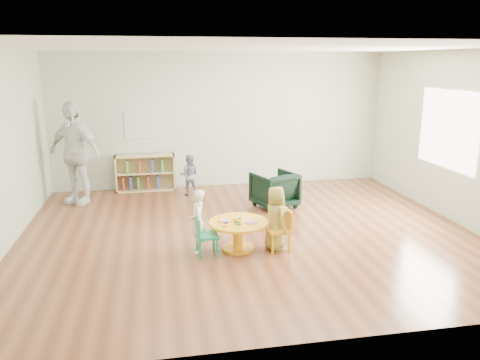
{
  "coord_description": "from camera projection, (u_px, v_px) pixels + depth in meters",
  "views": [
    {
      "loc": [
        -1.37,
        -6.76,
        2.62
      ],
      "look_at": [
        -0.19,
        -0.3,
        0.94
      ],
      "focal_mm": 35.0,
      "sensor_mm": 36.0,
      "label": 1
    }
  ],
  "objects": [
    {
      "name": "bookshelf",
      "position": [
        145.0,
        173.0,
        9.69
      ],
      "size": [
        1.2,
        0.3,
        0.75
      ],
      "color": "tan",
      "rests_on": "ground"
    },
    {
      "name": "activity_table",
      "position": [
        238.0,
        230.0,
        6.63
      ],
      "size": [
        0.84,
        0.84,
        0.46
      ],
      "rotation": [
        0.0,
        0.0,
        0.09
      ],
      "color": "#FFAC15",
      "rests_on": "ground"
    },
    {
      "name": "room",
      "position": [
        250.0,
        112.0,
        6.87
      ],
      "size": [
        7.1,
        7.0,
        2.8
      ],
      "color": "brown",
      "rests_on": "ground"
    },
    {
      "name": "child_right",
      "position": [
        276.0,
        218.0,
        6.59
      ],
      "size": [
        0.4,
        0.51,
        0.93
      ],
      "primitive_type": "imported",
      "rotation": [
        0.0,
        0.0,
        1.82
      ],
      "color": "yellow",
      "rests_on": "ground"
    },
    {
      "name": "adult_caretaker",
      "position": [
        74.0,
        153.0,
        8.66
      ],
      "size": [
        1.2,
        1.0,
        1.92
      ],
      "primitive_type": "imported",
      "rotation": [
        0.0,
        0.0,
        -0.57
      ],
      "color": "white",
      "rests_on": "ground"
    },
    {
      "name": "kid_chair_left",
      "position": [
        204.0,
        234.0,
        6.43
      ],
      "size": [
        0.32,
        0.32,
        0.56
      ],
      "rotation": [
        0.0,
        0.0,
        -1.51
      ],
      "color": "#1B996B",
      "rests_on": "ground"
    },
    {
      "name": "kid_chair_right",
      "position": [
        281.0,
        228.0,
        6.63
      ],
      "size": [
        0.35,
        0.35,
        0.59
      ],
      "rotation": [
        0.0,
        0.0,
        1.66
      ],
      "color": "#FFAC15",
      "rests_on": "ground"
    },
    {
      "name": "armchair",
      "position": [
        274.0,
        190.0,
        8.58
      ],
      "size": [
        0.9,
        0.92,
        0.65
      ],
      "primitive_type": "imported",
      "rotation": [
        0.0,
        0.0,
        3.5
      ],
      "color": "black",
      "rests_on": "ground"
    },
    {
      "name": "alphabet_poster",
      "position": [
        143.0,
        125.0,
        9.56
      ],
      "size": [
        0.74,
        0.01,
        0.54
      ],
      "color": "white",
      "rests_on": "ground"
    },
    {
      "name": "child_left",
      "position": [
        198.0,
        221.0,
        6.51
      ],
      "size": [
        0.24,
        0.35,
        0.9
      ],
      "primitive_type": "imported",
      "rotation": [
        0.0,
        0.0,
        -1.65
      ],
      "color": "white",
      "rests_on": "ground"
    },
    {
      "name": "toddler",
      "position": [
        189.0,
        175.0,
        9.31
      ],
      "size": [
        0.45,
        0.38,
        0.82
      ],
      "primitive_type": "imported",
      "rotation": [
        0.0,
        0.0,
        2.96
      ],
      "color": "#191B3F",
      "rests_on": "ground"
    }
  ]
}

